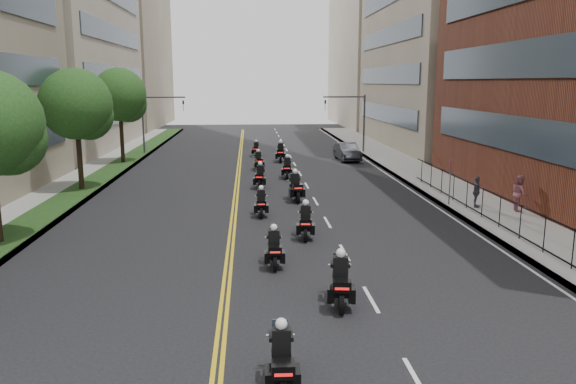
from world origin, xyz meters
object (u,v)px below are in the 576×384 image
motorcycle_2 (274,250)px  pedestrian_c (476,192)px  motorcycle_0 (282,361)px  motorcycle_7 (287,169)px  pedestrian_b (520,193)px  motorcycle_1 (340,283)px  motorcycle_8 (258,162)px  motorcycle_6 (260,177)px  motorcycle_4 (261,204)px  parked_sedan (347,152)px  motorcycle_5 (295,188)px  motorcycle_9 (281,153)px  motorcycle_3 (306,223)px  motorcycle_10 (256,150)px

motorcycle_2 → pedestrian_c: (11.32, 8.63, 0.36)m
motorcycle_0 → pedestrian_c: size_ratio=1.31×
motorcycle_7 → pedestrian_b: pedestrian_b is taller
motorcycle_1 → pedestrian_c: size_ratio=1.43×
motorcycle_8 → pedestrian_b: size_ratio=1.19×
pedestrian_b → motorcycle_6: bearing=70.7°
motorcycle_0 → motorcycle_4: bearing=91.1°
motorcycle_8 → parked_sedan: motorcycle_8 is taller
motorcycle_7 → pedestrian_b: (11.39, -11.84, 0.41)m
motorcycle_7 → motorcycle_8: bearing=121.8°
motorcycle_5 → motorcycle_9: 16.25m
motorcycle_8 → parked_sedan: bearing=25.8°
motorcycle_2 → motorcycle_7: size_ratio=0.92×
motorcycle_7 → motorcycle_9: bearing=94.9°
motorcycle_2 → motorcycle_6: (-0.18, 15.88, 0.05)m
pedestrian_c → motorcycle_9: bearing=50.1°
pedestrian_c → pedestrian_b: bearing=-93.4°
motorcycle_3 → motorcycle_6: (-1.75, 12.08, 0.01)m
motorcycle_4 → motorcycle_10: bearing=90.9°
motorcycle_2 → motorcycle_9: 28.00m
motorcycle_10 → parked_sedan: 8.64m
motorcycle_0 → pedestrian_c: 20.74m
motorcycle_0 → motorcycle_6: bearing=90.8°
pedestrian_c → motorcycle_2: bearing=151.3°
motorcycle_1 → pedestrian_b: pedestrian_b is taller
motorcycle_1 → motorcycle_8: 27.41m
motorcycle_8 → pedestrian_b: pedestrian_b is taller
motorcycle_10 → motorcycle_7: bearing=-73.6°
motorcycle_4 → pedestrian_c: pedestrian_c is taller
motorcycle_8 → pedestrian_c: pedestrian_c is taller
motorcycle_5 → motorcycle_10: 20.15m
motorcycle_4 → motorcycle_10: (0.07, 23.64, -0.01)m
motorcycle_4 → motorcycle_1: bearing=-78.7°
motorcycle_8 → motorcycle_7: bearing=-69.5°
motorcycle_0 → motorcycle_6: 24.49m
motorcycle_6 → motorcycle_1: bearing=-78.4°
motorcycle_0 → motorcycle_3: motorcycle_3 is taller
motorcycle_0 → motorcycle_7: motorcycle_7 is taller
motorcycle_0 → motorcycle_1: bearing=66.8°
motorcycle_7 → pedestrian_c: 14.41m
motorcycle_9 → motorcycle_7: bearing=-85.9°
motorcycle_10 → pedestrian_b: size_ratio=1.11×
motorcycle_5 → motorcycle_8: (-1.95, 11.75, -0.09)m
motorcycle_0 → pedestrian_b: size_ratio=1.17×
motorcycle_3 → pedestrian_b: bearing=23.7°
motorcycle_8 → parked_sedan: 9.32m
motorcycle_9 → pedestrian_b: 23.28m
motorcycle_2 → pedestrian_b: size_ratio=1.15×
motorcycle_7 → motorcycle_9: size_ratio=0.92×
motorcycle_2 → parked_sedan: (7.73, 28.39, 0.14)m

